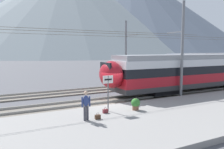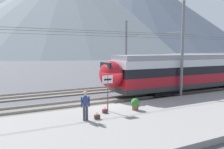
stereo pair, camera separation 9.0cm
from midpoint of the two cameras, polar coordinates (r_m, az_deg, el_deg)
ground_plane at (r=17.59m, az=-0.70°, el=-7.93°), size 400.00×400.00×0.00m
platform_slab at (r=13.62m, az=8.42°, el=-11.52°), size 120.00×7.87×0.33m
track_near at (r=18.62m, az=-2.35°, el=-6.92°), size 120.00×3.00×0.28m
track_far at (r=23.43m, az=-7.80°, el=-4.25°), size 120.00×3.00×0.28m
train_near_platform at (r=26.23m, az=23.73°, el=1.15°), size 25.32×3.02×4.27m
catenary_mast_mid at (r=20.67m, az=17.24°, el=6.13°), size 45.29×2.09×8.47m
catenary_mast_far_side at (r=27.89m, az=3.88°, el=5.86°), size 45.29×2.63×7.87m
platform_sign at (r=14.54m, az=-0.93°, el=-2.73°), size 0.70×0.08×2.33m
passenger_walking at (r=12.86m, az=-6.54°, el=-7.43°), size 0.53×0.22×1.69m
handbag_beside_passenger at (r=13.26m, az=-3.58°, el=-10.62°), size 0.32×0.18×0.38m
handbag_near_sign at (r=14.45m, az=-1.62°, el=-9.20°), size 0.32×0.18×0.37m
potted_plant_platform_edge at (r=15.15m, az=6.06°, el=-7.29°), size 0.59×0.59×0.78m
mountain_central_peak at (r=201.13m, az=-11.06°, el=15.25°), size 211.08×211.08×72.68m
mountain_right_ridge at (r=229.31m, az=5.43°, el=15.18°), size 212.47×212.47×80.40m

